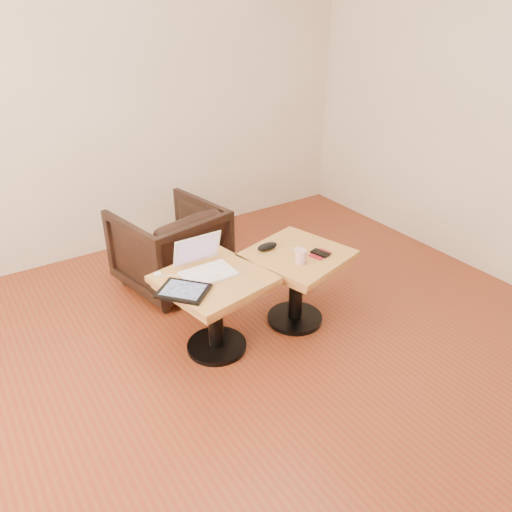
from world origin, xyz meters
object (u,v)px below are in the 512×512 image
side_table_left (214,296)px  laptop (205,266)px  armchair (170,247)px  side_table_right (297,270)px  striped_cup (301,256)px

side_table_left → laptop: 0.19m
side_table_left → armchair: 0.87m
side_table_right → laptop: (-0.61, 0.11, 0.17)m
striped_cup → side_table_left: bearing=164.8°
side_table_right → side_table_left: bearing=161.6°
laptop → armchair: bearing=82.0°
striped_cup → armchair: (-0.43, 1.01, -0.25)m
side_table_right → laptop: bearing=154.4°
side_table_left → armchair: (0.10, 0.86, -0.07)m
side_table_left → striped_cup: striped_cup is taller
striped_cup → armchair: bearing=113.1°
side_table_left → side_table_right: bearing=-13.6°
side_table_right → armchair: armchair is taller
side_table_right → armchair: bearing=103.6°
laptop → armchair: 0.83m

